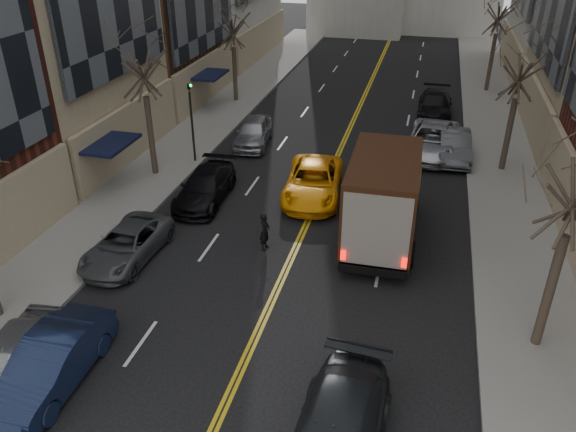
# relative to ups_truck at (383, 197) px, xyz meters

# --- Properties ---
(sidewalk_left) EXTENTS (4.00, 66.00, 0.15)m
(sidewalk_left) POSITION_rel_ups_truck_xyz_m (-12.27, 10.50, -1.88)
(sidewalk_left) COLOR slate
(sidewalk_left) RESTS_ON ground
(sidewalk_right) EXTENTS (4.00, 66.00, 0.15)m
(sidewalk_right) POSITION_rel_ups_truck_xyz_m (5.73, 10.50, -1.88)
(sidewalk_right) COLOR slate
(sidewalk_right) RESTS_ON ground
(tree_lf_mid) EXTENTS (3.20, 3.20, 8.91)m
(tree_lf_mid) POSITION_rel_ups_truck_xyz_m (-12.07, 3.50, 4.64)
(tree_lf_mid) COLOR #382D23
(tree_lf_mid) RESTS_ON sidewalk_left
(tree_lf_far) EXTENTS (3.20, 3.20, 8.12)m
(tree_lf_far) POSITION_rel_ups_truck_xyz_m (-12.07, 16.50, 4.07)
(tree_lf_far) COLOR #382D23
(tree_lf_far) RESTS_ON sidewalk_left
(tree_rt_mid) EXTENTS (3.20, 3.20, 8.32)m
(tree_rt_mid) POSITION_rel_ups_truck_xyz_m (5.53, 8.50, 4.21)
(tree_rt_mid) COLOR #382D23
(tree_rt_mid) RESTS_ON sidewalk_right
(traffic_signal) EXTENTS (0.29, 0.26, 4.70)m
(traffic_signal) POSITION_rel_ups_truck_xyz_m (-10.66, 5.49, 0.87)
(traffic_signal) COLOR black
(traffic_signal) RESTS_ON sidewalk_left
(ups_truck) EXTENTS (3.00, 7.12, 3.88)m
(ups_truck) POSITION_rel_ups_truck_xyz_m (0.00, 0.00, 0.00)
(ups_truck) COLOR black
(ups_truck) RESTS_ON ground
(taxi) EXTENTS (3.16, 5.87, 1.56)m
(taxi) POSITION_rel_ups_truck_xyz_m (-3.57, 3.13, -1.17)
(taxi) COLOR #FFA40A
(taxi) RESTS_ON ground
(pedestrian) EXTENTS (0.42, 0.61, 1.63)m
(pedestrian) POSITION_rel_ups_truck_xyz_m (-4.48, -2.02, -1.14)
(pedestrian) COLOR black
(pedestrian) RESTS_ON ground
(parked_lf_a) EXTENTS (2.35, 4.70, 1.54)m
(parked_lf_a) POSITION_rel_ups_truck_xyz_m (-9.57, -10.86, -1.18)
(parked_lf_a) COLOR #96989D
(parked_lf_a) RESTS_ON ground
(parked_lf_b) EXTENTS (1.73, 4.75, 1.56)m
(parked_lf_b) POSITION_rel_ups_truck_xyz_m (-8.37, -10.68, -1.17)
(parked_lf_b) COLOR #101933
(parked_lf_b) RESTS_ON ground
(parked_lf_c) EXTENTS (2.34, 4.76, 1.30)m
(parked_lf_c) POSITION_rel_ups_truck_xyz_m (-9.57, -4.05, -1.30)
(parked_lf_c) COLOR #45484C
(parked_lf_c) RESTS_ON ground
(parked_lf_d) EXTENTS (2.24, 5.04, 1.44)m
(parked_lf_d) POSITION_rel_ups_truck_xyz_m (-8.43, 1.43, -1.23)
(parked_lf_d) COLOR black
(parked_lf_d) RESTS_ON ground
(parked_lf_e) EXTENTS (2.40, 4.78, 1.56)m
(parked_lf_e) POSITION_rel_ups_truck_xyz_m (-8.37, 8.89, -1.17)
(parked_lf_e) COLOR #9B9CA2
(parked_lf_e) RESTS_ON ground
(parked_rt_a) EXTENTS (1.86, 4.74, 1.54)m
(parked_rt_a) POSITION_rel_ups_truck_xyz_m (3.03, 9.59, -1.18)
(parked_rt_a) COLOR #484A4F
(parked_rt_a) RESTS_ON ground
(parked_rt_b) EXTENTS (3.22, 6.11, 1.64)m
(parked_rt_b) POSITION_rel_ups_truck_xyz_m (1.83, 10.04, -1.13)
(parked_rt_b) COLOR #B1B3B9
(parked_rt_b) RESTS_ON ground
(parked_rt_c) EXTENTS (2.16, 5.29, 1.54)m
(parked_rt_c) POSITION_rel_ups_truck_xyz_m (1.83, 16.83, -1.19)
(parked_rt_c) COLOR black
(parked_rt_c) RESTS_ON ground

